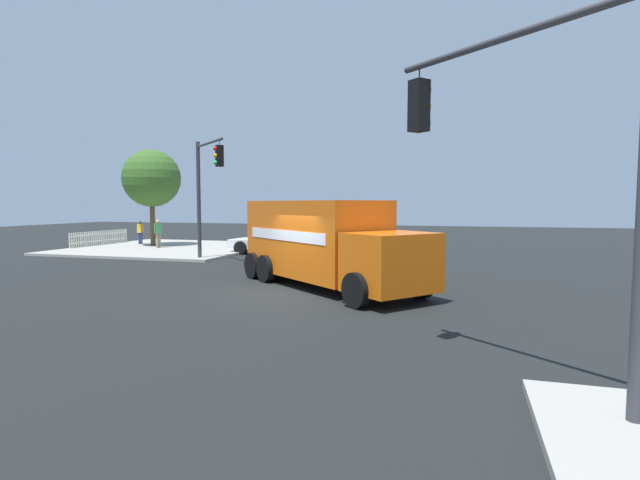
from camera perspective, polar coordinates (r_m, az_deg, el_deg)
The scene contains 10 objects.
ground_plane at distance 15.81m, azimuth -4.48°, elevation -6.22°, with size 100.00×100.00×0.00m, color black.
sidewalk_corner_near at distance 32.13m, azimuth -17.07°, elevation -0.92°, with size 11.25×11.25×0.14m, color #9E998E.
delivery_truck at distance 16.73m, azimuth 0.58°, elevation -0.29°, with size 7.06×7.74×2.98m.
traffic_light_primary at distance 7.90m, azimuth 24.46°, elevation 10.63°, with size 2.91×3.38×5.54m.
traffic_light_secondary at distance 24.41m, azimuth -13.32°, elevation 6.69°, with size 2.54×2.76×5.85m.
pickup_white at distance 27.86m, azimuth -5.12°, elevation -0.16°, with size 2.61×5.35×1.38m.
pedestrian_near_corner at distance 35.11m, azimuth -20.34°, elevation 0.99°, with size 0.26×0.53×1.57m.
pedestrian_crossing at distance 31.79m, azimuth -18.44°, elevation 0.94°, with size 0.49×0.34×1.76m.
picket_fence_run at distance 35.34m, azimuth -24.39°, elevation 0.24°, with size 5.32×0.05×0.95m.
shade_tree_near at distance 33.59m, azimuth -19.15°, elevation 6.82°, with size 3.71×3.71×6.24m.
Camera 1 is at (14.52, 5.57, 2.88)m, focal length 27.29 mm.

